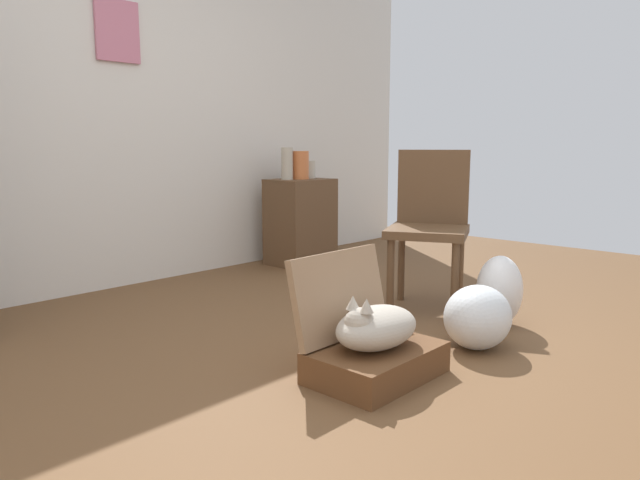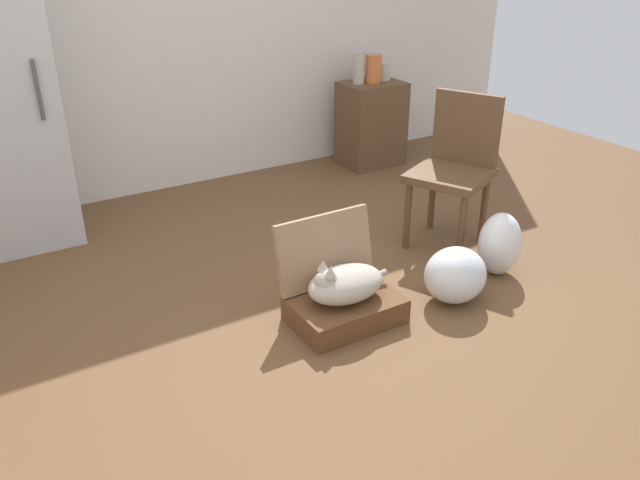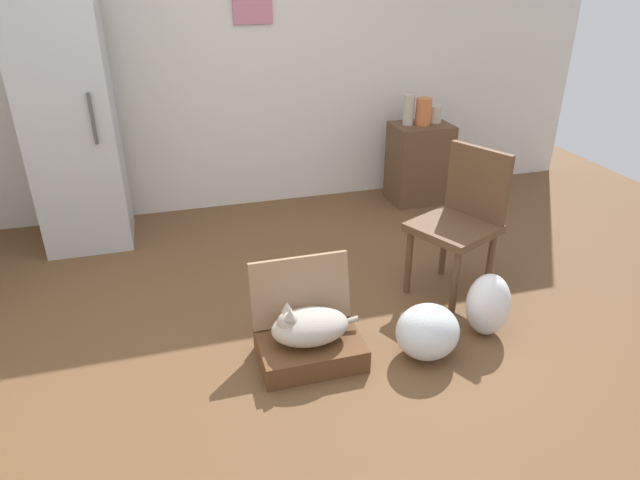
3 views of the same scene
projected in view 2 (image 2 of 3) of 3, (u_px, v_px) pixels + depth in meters
The scene contains 13 objects.
ground_plane at pixel (340, 306), 3.52m from camera, with size 7.68×7.68×0.00m, color brown.
wall_back at pixel (176, 14), 4.68m from camera, with size 6.40×0.15×2.60m.
suitcase_base at pixel (345, 309), 3.36m from camera, with size 0.56×0.39×0.14m, color brown.
suitcase_lid at pixel (325, 250), 3.40m from camera, with size 0.56×0.39×0.04m, color #9B7756.
cat at pixel (344, 284), 3.28m from camera, with size 0.50×0.28×0.24m.
plastic_bag_white at pixel (455, 275), 3.50m from camera, with size 0.36×0.32×0.31m, color silver.
plastic_bag_clear at pixel (500, 244), 3.76m from camera, with size 0.26×0.25×0.39m, color white.
refrigerator at pixel (0, 99), 3.87m from camera, with size 0.61×0.62×1.87m.
side_table at pixel (371, 124), 5.47m from camera, with size 0.51×0.39×0.71m, color brown.
vase_tall at pixel (359, 68), 5.22m from camera, with size 0.09×0.09×0.26m, color #B7AD99.
vase_short at pixel (382, 71), 5.37m from camera, with size 0.14×0.14×0.15m, color #B7AD99.
vase_round at pixel (374, 69), 5.26m from camera, with size 0.14×0.14×0.23m, color #CC6B38.
chair at pixel (455, 164), 4.02m from camera, with size 0.62×0.61×0.96m.
Camera 2 is at (-1.64, -2.50, 1.88)m, focal length 35.82 mm.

